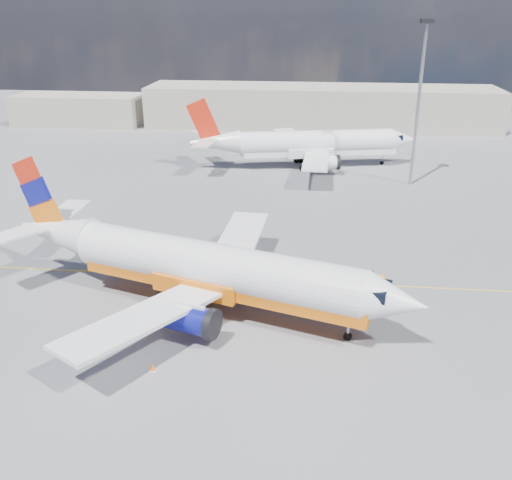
# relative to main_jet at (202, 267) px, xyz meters

# --- Properties ---
(ground) EXTENTS (240.00, 240.00, 0.00)m
(ground) POSITION_rel_main_jet_xyz_m (4.18, 2.63, -3.71)
(ground) COLOR #57585C
(ground) RESTS_ON ground
(taxi_line) EXTENTS (70.00, 0.15, 0.01)m
(taxi_line) POSITION_rel_main_jet_xyz_m (4.18, 5.63, -3.70)
(taxi_line) COLOR yellow
(taxi_line) RESTS_ON ground
(terminal_main) EXTENTS (70.00, 14.00, 8.00)m
(terminal_main) POSITION_rel_main_jet_xyz_m (9.18, 77.63, 0.29)
(terminal_main) COLOR #ADA795
(terminal_main) RESTS_ON ground
(terminal_annex) EXTENTS (26.00, 10.00, 6.00)m
(terminal_annex) POSITION_rel_main_jet_xyz_m (-40.82, 74.63, -0.71)
(terminal_annex) COLOR #ADA795
(terminal_annex) RESTS_ON ground
(main_jet) EXTENTS (36.68, 27.88, 11.13)m
(main_jet) POSITION_rel_main_jet_xyz_m (0.00, 0.00, 0.00)
(main_jet) COLOR white
(main_jet) RESTS_ON ground
(second_jet) EXTENTS (35.55, 27.32, 10.73)m
(second_jet) POSITION_rel_main_jet_xyz_m (7.55, 45.31, -0.13)
(second_jet) COLOR white
(second_jet) RESTS_ON ground
(gse_tug) EXTENTS (2.39, 1.71, 1.58)m
(gse_tug) POSITION_rel_main_jet_xyz_m (14.00, 4.85, -2.96)
(gse_tug) COLOR black
(gse_tug) RESTS_ON ground
(traffic_cone) EXTENTS (0.42, 0.42, 0.59)m
(traffic_cone) POSITION_rel_main_jet_xyz_m (-1.81, -8.99, -3.42)
(traffic_cone) COLOR white
(traffic_cone) RESTS_ON ground
(floodlight_mast) EXTENTS (1.57, 1.57, 21.51)m
(floodlight_mast) POSITION_rel_main_jet_xyz_m (21.86, 37.63, 9.19)
(floodlight_mast) COLOR #9C9CA4
(floodlight_mast) RESTS_ON ground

